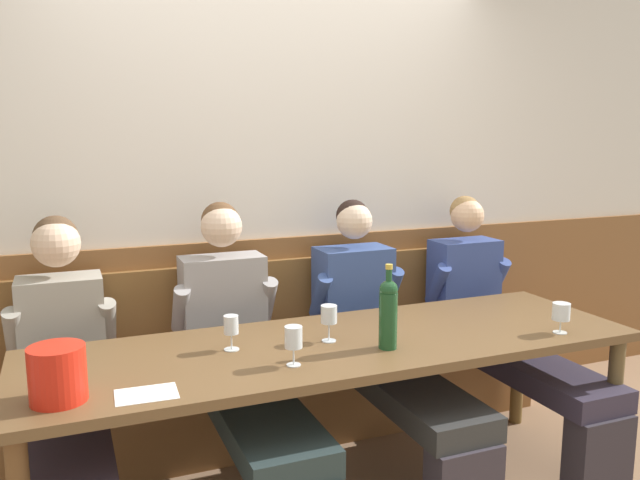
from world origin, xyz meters
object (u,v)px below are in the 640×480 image
object	(u,v)px
wine_glass_left_end	(231,327)
person_left_seat	(242,354)
dining_table	(339,357)
person_center_right_seat	(64,375)
wine_bottle_clear_water	(388,312)
wine_glass_center_front	(329,315)
wall_bench	(287,385)
person_center_left_seat	(500,322)
person_right_seat	(381,335)
wine_glass_mid_left	(293,338)
ice_bucket	(58,374)
wine_glass_center_rear	(561,313)

from	to	relation	value
wine_glass_left_end	person_left_seat	bearing A→B (deg)	67.02
dining_table	person_center_right_seat	size ratio (longest dim) A/B	2.10
dining_table	wine_bottle_clear_water	world-z (taller)	wine_bottle_clear_water
wine_glass_center_front	wine_glass_left_end	bearing A→B (deg)	173.00
wall_bench	dining_table	distance (m)	0.79
person_center_right_seat	person_center_left_seat	bearing A→B (deg)	-0.42
person_center_left_seat	wine_glass_left_end	bearing A→B (deg)	-170.61
dining_table	person_center_left_seat	distance (m)	1.16
wall_bench	person_center_left_seat	bearing A→B (deg)	-18.21
dining_table	wine_bottle_clear_water	xyz separation A→B (m)	(0.15, -0.16, 0.23)
person_right_seat	wine_bottle_clear_water	bearing A→B (deg)	-114.83
wall_bench	person_left_seat	world-z (taller)	person_left_seat
person_center_left_seat	wine_bottle_clear_water	size ratio (longest dim) A/B	3.55
wine_bottle_clear_water	wine_glass_center_front	world-z (taller)	wine_bottle_clear_water
person_center_right_seat	person_center_left_seat	distance (m)	2.22
wine_glass_mid_left	ice_bucket	bearing A→B (deg)	-179.00
wine_bottle_clear_water	person_left_seat	bearing A→B (deg)	135.52
ice_bucket	wine_glass_center_front	distance (m)	1.10
person_center_right_seat	person_center_left_seat	size ratio (longest dim) A/B	0.99
person_center_right_seat	person_left_seat	bearing A→B (deg)	-0.99
person_right_seat	ice_bucket	bearing A→B (deg)	-159.73
ice_bucket	person_left_seat	bearing A→B (deg)	35.05
wall_bench	wine_glass_left_end	size ratio (longest dim) A/B	20.15
person_center_right_seat	person_right_seat	size ratio (longest dim) A/B	0.99
dining_table	wine_glass_center_rear	distance (m)	1.02
dining_table	wine_glass_left_end	distance (m)	0.49
person_right_seat	person_center_left_seat	world-z (taller)	person_right_seat
dining_table	ice_bucket	xyz separation A→B (m)	(-1.12, -0.21, 0.17)
ice_bucket	wine_glass_center_rear	xyz separation A→B (m)	(2.09, -0.06, -0.00)
wall_bench	wine_glass_center_front	xyz separation A→B (m)	(-0.04, -0.67, 0.58)
wine_bottle_clear_water	person_center_right_seat	bearing A→B (deg)	158.29
wall_bench	wine_bottle_clear_water	world-z (taller)	wine_bottle_clear_water
person_right_seat	wine_glass_left_end	xyz separation A→B (m)	(-0.84, -0.27, 0.22)
person_left_seat	wine_glass_center_rear	world-z (taller)	person_left_seat
wall_bench	ice_bucket	world-z (taller)	wall_bench
ice_bucket	wine_glass_mid_left	distance (m)	0.84
dining_table	wine_glass_left_end	world-z (taller)	wine_glass_left_end
person_left_seat	ice_bucket	world-z (taller)	person_left_seat
person_right_seat	wine_bottle_clear_water	distance (m)	0.62
person_center_left_seat	ice_bucket	size ratio (longest dim) A/B	6.66
person_center_right_seat	wine_bottle_clear_water	world-z (taller)	person_center_right_seat
person_left_seat	person_right_seat	size ratio (longest dim) A/B	1.01
wine_glass_center_rear	person_right_seat	bearing A→B (deg)	133.65
dining_table	person_right_seat	size ratio (longest dim) A/B	2.07
person_left_seat	wine_glass_left_end	size ratio (longest dim) A/B	8.84
wall_bench	ice_bucket	bearing A→B (deg)	-141.14
wall_bench	wine_glass_mid_left	bearing A→B (deg)	-107.59
wine_glass_mid_left	person_center_right_seat	bearing A→B (deg)	146.82
dining_table	person_center_left_seat	world-z (taller)	person_center_left_seat
dining_table	person_center_right_seat	xyz separation A→B (m)	(-1.11, 0.34, -0.04)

